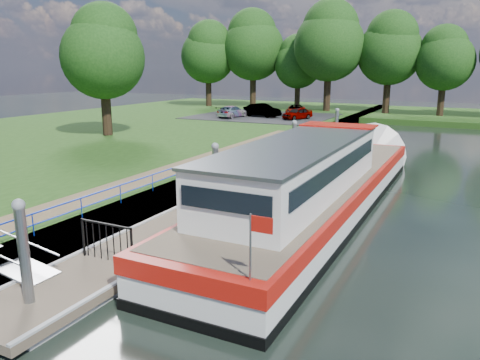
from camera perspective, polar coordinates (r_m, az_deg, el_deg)
The scene contains 17 objects.
ground at distance 12.99m, azimuth -22.35°, elevation -14.20°, with size 160.00×160.00×0.00m, color black.
riverbank at distance 35.46m, azimuth -23.58°, elevation 3.62°, with size 32.00×90.00×0.78m, color #1D3F12.
bank_edge at distance 25.71m, azimuth -0.77°, elevation 1.36°, with size 1.10×90.00×0.78m, color #473D2D.
footpath at distance 20.97m, azimuth -14.18°, elevation -0.72°, with size 1.60×40.00×0.05m, color brown.
carpark at distance 49.79m, azimuth 2.80°, elevation 7.78°, with size 14.00×12.00×0.06m, color black.
blue_fence at distance 16.29m, azimuth -21.29°, elevation -3.49°, with size 0.04×18.04×0.72m.
pontoon at distance 22.93m, azimuth 2.60°, elevation -0.69°, with size 2.50×30.00×0.56m.
mooring_piles at distance 22.68m, azimuth 2.63°, elevation 1.99°, with size 0.30×27.30×3.55m.
gangway at distance 14.36m, azimuth -26.01°, elevation -9.13°, with size 2.58×1.00×0.92m.
gate_panel at distance 13.92m, azimuth -15.97°, elevation -6.63°, with size 1.85×0.05×1.15m.
barge at distance 19.78m, azimuth 9.92°, elevation -0.50°, with size 4.36×21.15×4.78m.
horizon_trees at distance 57.03m, azimuth 16.46°, elevation 15.18°, with size 54.38×10.03×12.87m.
bank_tree_a at distance 37.11m, azimuth -16.33°, elevation 14.90°, with size 6.12×6.12×9.72m.
car_a at distance 46.70m, azimuth 6.99°, elevation 8.06°, with size 1.35×3.37×1.15m, color #999999.
car_b at distance 48.94m, azimuth 2.72°, elevation 8.50°, with size 1.41×4.05×1.33m, color #999999.
car_c at distance 48.38m, azimuth -0.96°, elevation 8.36°, with size 1.64×4.03×1.17m, color #999999.
car_d at distance 50.45m, azimuth 6.79°, elevation 8.44°, with size 1.83×3.98×1.11m, color #999999.
Camera 1 is at (9.02, -7.31, 5.84)m, focal length 35.00 mm.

